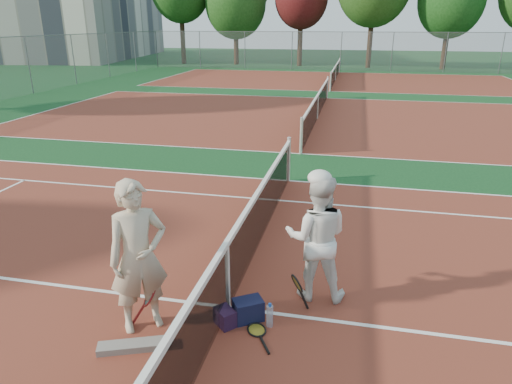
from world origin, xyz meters
TOP-DOWN VIEW (x-y plane):
  - ground at (0.00, 0.00)m, footprint 130.00×130.00m
  - court_main at (0.00, 0.00)m, footprint 23.77×10.97m
  - court_far_a at (0.00, 13.50)m, footprint 23.77×10.97m
  - court_far_b at (0.00, 27.00)m, footprint 23.77×10.97m
  - net_main at (0.00, 0.00)m, footprint 0.10×10.98m
  - net_far_a at (0.00, 13.50)m, footprint 0.10×10.98m
  - net_far_b at (0.00, 27.00)m, footprint 0.10×10.98m
  - fence_back at (0.00, 34.00)m, footprint 32.00×0.06m
  - player_a at (-0.95, -0.59)m, footprint 0.86×0.82m
  - player_b at (1.11, 0.58)m, footprint 0.92×0.74m
  - racket_red at (-0.88, -0.54)m, footprint 0.44×0.40m
  - racket_black_held at (0.92, 0.11)m, footprint 0.37×0.37m
  - racket_spare at (0.49, -0.41)m, footprint 0.54×0.65m
  - sports_bag_navy at (0.32, -0.20)m, footprint 0.45×0.42m
  - sports_bag_purple at (0.06, -0.37)m, footprint 0.34×0.34m
  - net_cover_canvas at (-0.88, -1.06)m, footprint 0.84×0.48m
  - water_bottle at (0.63, -0.27)m, footprint 0.09×0.09m
  - tree_back_1 at (-9.76, 37.81)m, footprint 5.49×5.49m
  - tree_back_4 at (8.37, 36.94)m, footprint 5.23×5.23m

SIDE VIEW (x-z plane):
  - ground at x=0.00m, z-range 0.00..0.00m
  - court_main at x=0.00m, z-range 0.00..0.01m
  - court_far_a at x=0.00m, z-range 0.00..0.01m
  - court_far_b at x=0.00m, z-range 0.00..0.01m
  - racket_spare at x=0.49m, z-range 0.00..0.03m
  - net_cover_canvas at x=-0.88m, z-range 0.00..0.09m
  - sports_bag_purple at x=0.06m, z-range 0.00..0.23m
  - sports_bag_navy at x=0.32m, z-range 0.00..0.30m
  - water_bottle at x=0.63m, z-range 0.00..0.30m
  - racket_red at x=-0.88m, z-range 0.00..0.52m
  - racket_black_held at x=0.92m, z-range 0.00..0.57m
  - net_main at x=0.00m, z-range 0.00..1.02m
  - net_far_a at x=0.00m, z-range 0.00..1.02m
  - net_far_b at x=0.00m, z-range 0.00..1.02m
  - player_b at x=1.11m, z-range 0.00..1.81m
  - player_a at x=-0.95m, z-range 0.00..1.98m
  - fence_back at x=0.00m, z-range 0.00..3.00m
  - tree_back_1 at x=-9.76m, z-range 1.10..9.62m
  - tree_back_4 at x=8.37m, z-range 1.19..9.61m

